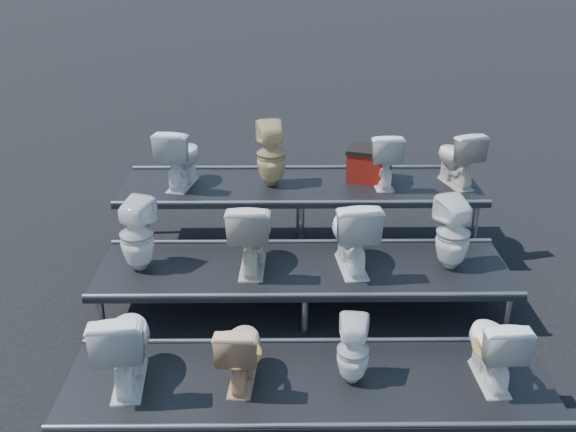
{
  "coord_description": "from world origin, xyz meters",
  "views": [
    {
      "loc": [
        -0.21,
        -5.78,
        3.64
      ],
      "look_at": [
        -0.16,
        0.1,
        0.99
      ],
      "focal_mm": 40.0,
      "sensor_mm": 36.0,
      "label": 1
    }
  ],
  "objects_px": {
    "toilet_0": "(124,343)",
    "toilet_9": "(271,154)",
    "toilet_3": "(493,346)",
    "toilet_6": "(352,233)",
    "toilet_7": "(453,233)",
    "toilet_10": "(383,158)",
    "toilet_4": "(137,235)",
    "toilet_2": "(353,351)",
    "toilet_11": "(457,157)",
    "toilet_8": "(180,156)",
    "toilet_1": "(240,350)",
    "red_crate": "(369,166)",
    "toilet_5": "(251,234)"
  },
  "relations": [
    {
      "from": "toilet_7",
      "to": "toilet_10",
      "type": "distance_m",
      "value": 1.45
    },
    {
      "from": "toilet_0",
      "to": "toilet_2",
      "type": "distance_m",
      "value": 1.93
    },
    {
      "from": "toilet_8",
      "to": "toilet_7",
      "type": "bearing_deg",
      "value": 167.9
    },
    {
      "from": "toilet_2",
      "to": "toilet_0",
      "type": "bearing_deg",
      "value": 6.82
    },
    {
      "from": "toilet_1",
      "to": "toilet_10",
      "type": "relative_size",
      "value": 0.98
    },
    {
      "from": "toilet_3",
      "to": "toilet_10",
      "type": "relative_size",
      "value": 1.06
    },
    {
      "from": "toilet_7",
      "to": "red_crate",
      "type": "height_order",
      "value": "toilet_7"
    },
    {
      "from": "toilet_1",
      "to": "toilet_11",
      "type": "bearing_deg",
      "value": -127.89
    },
    {
      "from": "toilet_3",
      "to": "toilet_4",
      "type": "height_order",
      "value": "toilet_4"
    },
    {
      "from": "toilet_6",
      "to": "toilet_10",
      "type": "height_order",
      "value": "toilet_10"
    },
    {
      "from": "toilet_0",
      "to": "toilet_9",
      "type": "bearing_deg",
      "value": -119.75
    },
    {
      "from": "toilet_1",
      "to": "red_crate",
      "type": "xyz_separation_m",
      "value": [
        1.4,
        2.75,
        0.65
      ]
    },
    {
      "from": "toilet_1",
      "to": "toilet_4",
      "type": "distance_m",
      "value": 1.76
    },
    {
      "from": "toilet_0",
      "to": "toilet_8",
      "type": "relative_size",
      "value": 1.11
    },
    {
      "from": "toilet_6",
      "to": "toilet_7",
      "type": "relative_size",
      "value": 1.04
    },
    {
      "from": "toilet_0",
      "to": "toilet_9",
      "type": "relative_size",
      "value": 1.04
    },
    {
      "from": "toilet_3",
      "to": "toilet_9",
      "type": "bearing_deg",
      "value": -55.95
    },
    {
      "from": "toilet_1",
      "to": "toilet_6",
      "type": "bearing_deg",
      "value": -124.27
    },
    {
      "from": "toilet_2",
      "to": "toilet_3",
      "type": "relative_size",
      "value": 0.88
    },
    {
      "from": "toilet_5",
      "to": "toilet_3",
      "type": "bearing_deg",
      "value": 150.43
    },
    {
      "from": "toilet_11",
      "to": "toilet_0",
      "type": "bearing_deg",
      "value": 22.27
    },
    {
      "from": "toilet_4",
      "to": "toilet_10",
      "type": "xyz_separation_m",
      "value": [
        2.64,
        1.3,
        0.35
      ]
    },
    {
      "from": "toilet_2",
      "to": "toilet_8",
      "type": "height_order",
      "value": "toilet_8"
    },
    {
      "from": "toilet_1",
      "to": "toilet_8",
      "type": "relative_size",
      "value": 0.9
    },
    {
      "from": "toilet_7",
      "to": "toilet_10",
      "type": "xyz_separation_m",
      "value": [
        -0.54,
        1.3,
        0.35
      ]
    },
    {
      "from": "red_crate",
      "to": "toilet_2",
      "type": "bearing_deg",
      "value": -81.49
    },
    {
      "from": "toilet_11",
      "to": "toilet_9",
      "type": "bearing_deg",
      "value": -15.3
    },
    {
      "from": "toilet_3",
      "to": "toilet_8",
      "type": "height_order",
      "value": "toilet_8"
    },
    {
      "from": "toilet_3",
      "to": "toilet_11",
      "type": "distance_m",
      "value": 2.73
    },
    {
      "from": "toilet_4",
      "to": "toilet_7",
      "type": "height_order",
      "value": "toilet_7"
    },
    {
      "from": "toilet_4",
      "to": "toilet_0",
      "type": "bearing_deg",
      "value": 117.61
    },
    {
      "from": "toilet_11",
      "to": "toilet_8",
      "type": "bearing_deg",
      "value": -15.3
    },
    {
      "from": "toilet_0",
      "to": "toilet_1",
      "type": "distance_m",
      "value": 0.98
    },
    {
      "from": "toilet_0",
      "to": "toilet_10",
      "type": "distance_m",
      "value": 3.69
    },
    {
      "from": "toilet_0",
      "to": "toilet_11",
      "type": "height_order",
      "value": "toilet_11"
    },
    {
      "from": "toilet_3",
      "to": "toilet_9",
      "type": "xyz_separation_m",
      "value": [
        -1.91,
        2.6,
        0.83
      ]
    },
    {
      "from": "toilet_2",
      "to": "toilet_3",
      "type": "xyz_separation_m",
      "value": [
        1.19,
        0.0,
        0.04
      ]
    },
    {
      "from": "toilet_5",
      "to": "toilet_6",
      "type": "xyz_separation_m",
      "value": [
        1.02,
        0.0,
        0.01
      ]
    },
    {
      "from": "toilet_4",
      "to": "toilet_2",
      "type": "bearing_deg",
      "value": 169.75
    },
    {
      "from": "toilet_2",
      "to": "toilet_4",
      "type": "xyz_separation_m",
      "value": [
        -2.05,
        1.3,
        0.47
      ]
    },
    {
      "from": "toilet_2",
      "to": "toilet_10",
      "type": "height_order",
      "value": "toilet_10"
    },
    {
      "from": "toilet_7",
      "to": "toilet_11",
      "type": "xyz_separation_m",
      "value": [
        0.33,
        1.3,
        0.36
      ]
    },
    {
      "from": "toilet_8",
      "to": "toilet_6",
      "type": "bearing_deg",
      "value": 157.46
    },
    {
      "from": "toilet_1",
      "to": "red_crate",
      "type": "relative_size",
      "value": 1.32
    },
    {
      "from": "toilet_7",
      "to": "toilet_10",
      "type": "relative_size",
      "value": 1.15
    },
    {
      "from": "red_crate",
      "to": "toilet_5",
      "type": "bearing_deg",
      "value": -115.35
    },
    {
      "from": "toilet_7",
      "to": "toilet_11",
      "type": "distance_m",
      "value": 1.39
    },
    {
      "from": "toilet_6",
      "to": "red_crate",
      "type": "distance_m",
      "value": 1.5
    },
    {
      "from": "toilet_0",
      "to": "toilet_4",
      "type": "bearing_deg",
      "value": -89.33
    },
    {
      "from": "toilet_7",
      "to": "toilet_8",
      "type": "xyz_separation_m",
      "value": [
        -2.9,
        1.3,
        0.38
      ]
    }
  ]
}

